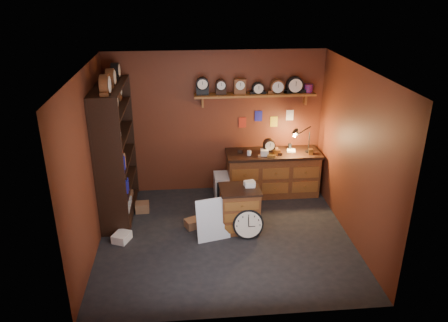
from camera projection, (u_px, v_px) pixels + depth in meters
floor at (225, 237)px, 7.07m from camera, size 4.00×4.00×0.00m
room_shell at (227, 135)px, 6.49m from camera, size 4.02×3.62×2.71m
shelving_unit at (113, 147)px, 7.32m from camera, size 0.47×1.60×2.58m
workbench at (273, 171)px, 8.32m from camera, size 1.77×0.66×1.36m
low_cabinet at (240, 207)px, 7.16m from camera, size 0.66×0.56×0.83m
big_round_clock at (248, 224)px, 6.97m from camera, size 0.49×0.16×0.50m
white_panel at (213, 238)px, 7.03m from camera, size 0.56×0.27×0.71m
mini_fridge at (226, 186)px, 8.26m from camera, size 0.44×0.46×0.46m
floor_box_a at (193, 223)px, 7.31m from camera, size 0.30×0.28×0.15m
floor_box_b at (122, 237)px, 6.94m from camera, size 0.32×0.34×0.14m
floor_box_c at (142, 207)px, 7.80m from camera, size 0.24×0.21×0.18m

